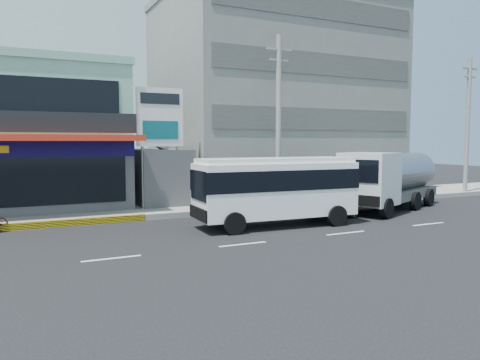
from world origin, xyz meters
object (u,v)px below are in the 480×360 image
at_px(concrete_building, 272,101).
at_px(tanker_truck, 389,179).
at_px(billboard, 160,124).
at_px(shop_building, 9,141).
at_px(sedan, 350,198).
at_px(minibus, 276,186).
at_px(satellite_dish, 160,148).
at_px(utility_pole_far, 468,125).
at_px(utility_pole_near, 279,121).

bearing_deg(concrete_building, tanker_truck, -81.09).
relative_size(billboard, tanker_truck, 0.78).
distance_m(shop_building, billboard, 8.92).
relative_size(shop_building, sedan, 2.50).
bearing_deg(concrete_building, sedan, -96.21).
xyz_separation_m(concrete_building, minibus, (-6.82, -12.12, -5.09)).
height_order(satellite_dish, billboard, billboard).
bearing_deg(minibus, billboard, 120.23).
relative_size(concrete_building, tanker_truck, 1.81).
relative_size(shop_building, utility_pole_far, 1.24).
bearing_deg(billboard, concrete_building, 28.92).
height_order(satellite_dish, minibus, satellite_dish).
xyz_separation_m(concrete_building, utility_pole_far, (12.00, -7.60, -1.85)).
relative_size(concrete_building, minibus, 2.06).
bearing_deg(utility_pole_far, tanker_truck, -163.82).
height_order(satellite_dish, sedan, satellite_dish).
xyz_separation_m(shop_building, utility_pole_far, (30.00, -6.55, 1.15)).
bearing_deg(tanker_truck, sedan, -179.74).
bearing_deg(billboard, utility_pole_near, -15.48).
distance_m(utility_pole_near, tanker_truck, 7.23).
bearing_deg(minibus, sedan, 14.90).
relative_size(satellite_dish, minibus, 0.19).
relative_size(minibus, tanker_truck, 0.88).
bearing_deg(satellite_dish, concrete_building, 21.80).
xyz_separation_m(satellite_dish, minibus, (3.18, -8.12, -1.67)).
bearing_deg(utility_pole_far, satellite_dish, 170.71).
bearing_deg(satellite_dish, utility_pole_far, -9.29).
distance_m(concrete_building, utility_pole_far, 14.32).
bearing_deg(tanker_truck, billboard, 158.46).
relative_size(shop_building, utility_pole_near, 1.24).
xyz_separation_m(billboard, tanker_truck, (12.16, -4.80, -3.12)).
xyz_separation_m(utility_pole_near, sedan, (2.85, -3.01, -4.30)).
relative_size(concrete_building, billboard, 2.32).
bearing_deg(utility_pole_far, utility_pole_near, 180.00).
xyz_separation_m(shop_building, utility_pole_near, (14.00, -6.55, 1.15)).
bearing_deg(satellite_dish, minibus, -68.60).
bearing_deg(shop_building, utility_pole_far, -12.31).
xyz_separation_m(satellite_dish, utility_pole_near, (6.00, -3.60, 1.57)).
bearing_deg(billboard, sedan, -27.25).
distance_m(shop_building, sedan, 19.62).
height_order(utility_pole_near, tanker_truck, utility_pole_near).
relative_size(shop_building, satellite_dish, 8.27).
bearing_deg(utility_pole_near, shop_building, 154.94).
height_order(utility_pole_near, utility_pole_far, same).
xyz_separation_m(shop_building, billboard, (7.50, -4.75, 0.93)).
distance_m(concrete_building, billboard, 12.17).
bearing_deg(minibus, tanker_truck, 10.16).
height_order(satellite_dish, utility_pole_near, utility_pole_near).
height_order(concrete_building, minibus, concrete_building).
relative_size(concrete_building, utility_pole_far, 1.60).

